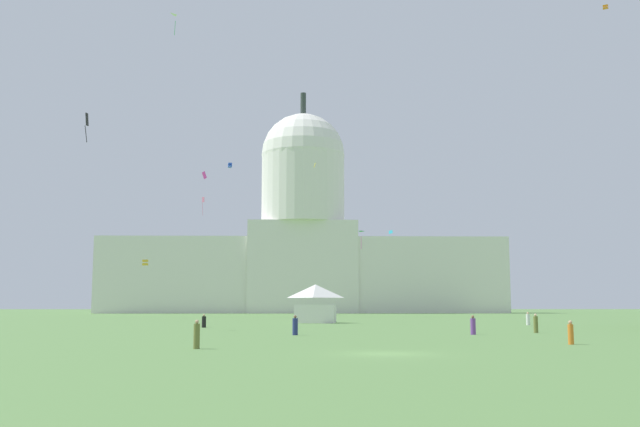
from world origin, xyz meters
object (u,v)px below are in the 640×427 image
(kite_orange_high, at_px, (606,7))
(kite_blue_high, at_px, (230,165))
(person_black_back_right, at_px, (204,322))
(kite_cyan_mid, at_px, (391,232))
(person_olive_front_left, at_px, (197,335))
(person_white_front_center, at_px, (528,319))
(capitol_building, at_px, (303,242))
(person_orange_near_tree_east, at_px, (571,333))
(kite_pink_mid, at_px, (203,202))
(kite_yellow_mid, at_px, (315,165))
(kite_gold_low, at_px, (145,262))
(person_purple_front_right, at_px, (473,326))
(event_tent, at_px, (315,304))
(person_olive_near_tent, at_px, (536,324))
(kite_black_mid, at_px, (87,121))
(kite_white_high, at_px, (177,18))
(kite_magenta_mid, at_px, (204,175))
(kite_green_low, at_px, (360,235))
(person_navy_lawn_far_left, at_px, (295,326))

(kite_orange_high, xyz_separation_m, kite_blue_high, (-62.03, 109.04, -1.13))
(person_black_back_right, xyz_separation_m, kite_cyan_mid, (35.15, 113.12, 21.56))
(person_olive_front_left, height_order, person_white_front_center, person_olive_front_left)
(capitol_building, height_order, person_olive_front_left, capitol_building)
(person_orange_near_tree_east, relative_size, kite_pink_mid, 0.39)
(person_orange_near_tree_east, bearing_deg, person_white_front_center, 146.18)
(capitol_building, relative_size, kite_pink_mid, 32.08)
(kite_yellow_mid, bearing_deg, kite_gold_low, 137.82)
(person_purple_front_right, bearing_deg, capitol_building, -173.09)
(event_tent, xyz_separation_m, person_olive_near_tent, (19.27, -36.71, -1.90))
(kite_pink_mid, bearing_deg, person_white_front_center, -150.14)
(kite_gold_low, bearing_deg, kite_yellow_mid, 102.08)
(person_black_back_right, bearing_deg, kite_black_mid, 150.67)
(person_purple_front_right, bearing_deg, person_black_back_right, -126.31)
(kite_white_high, xyz_separation_m, kite_gold_low, (-9.95, 28.69, -36.58))
(kite_pink_mid, bearing_deg, capitol_building, -24.50)
(person_black_back_right, xyz_separation_m, kite_magenta_mid, (-7.20, 50.73, 25.77))
(kite_green_low, bearing_deg, person_orange_near_tree_east, 79.34)
(person_olive_near_tent, distance_m, person_navy_lawn_far_left, 22.21)
(capitol_building, height_order, person_white_front_center, capitol_building)
(kite_gold_low, height_order, kite_magenta_mid, kite_magenta_mid)
(person_white_front_center, relative_size, kite_blue_high, 1.22)
(event_tent, distance_m, kite_yellow_mid, 48.45)
(person_orange_near_tree_east, height_order, kite_blue_high, kite_blue_high)
(person_black_back_right, relative_size, kite_blue_high, 1.10)
(person_orange_near_tree_east, relative_size, kite_yellow_mid, 1.49)
(kite_pink_mid, bearing_deg, person_navy_lawn_far_left, -176.34)
(person_black_back_right, xyz_separation_m, person_navy_lawn_far_left, (10.38, -20.68, 0.08))
(person_olive_near_tent, bearing_deg, kite_yellow_mid, -130.24)
(capitol_building, xyz_separation_m, person_navy_lawn_far_left, (-0.94, -166.61, -21.65))
(kite_orange_high, height_order, kite_yellow_mid, kite_orange_high)
(person_black_back_right, xyz_separation_m, kite_white_high, (-8.68, 26.73, 46.39))
(person_orange_near_tree_east, height_order, kite_white_high, kite_white_high)
(kite_orange_high, distance_m, kite_gold_low, 89.62)
(capitol_building, height_order, person_black_back_right, capitol_building)
(person_black_back_right, distance_m, kite_orange_high, 68.52)
(person_white_front_center, bearing_deg, person_olive_front_left, 112.17)
(kite_pink_mid, bearing_deg, kite_blue_high, -9.43)
(kite_cyan_mid, bearing_deg, kite_blue_high, -117.47)
(event_tent, distance_m, kite_magenta_mid, 43.42)
(kite_magenta_mid, bearing_deg, person_black_back_right, -163.09)
(kite_blue_high, bearing_deg, kite_yellow_mid, 95.71)
(kite_black_mid, distance_m, kite_magenta_mid, 58.29)
(person_black_back_right, distance_m, kite_blue_high, 128.01)
(person_purple_front_right, xyz_separation_m, kite_green_low, (-2.59, 84.82, 16.02))
(kite_green_low, distance_m, kite_white_high, 57.92)
(person_white_front_center, xyz_separation_m, kite_magenta_mid, (-46.40, 42.26, 25.70))
(kite_green_low, bearing_deg, kite_white_high, 36.55)
(kite_cyan_mid, bearing_deg, person_olive_front_left, -28.96)
(person_olive_front_left, xyz_separation_m, kite_white_high, (-13.54, 66.34, 46.29))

